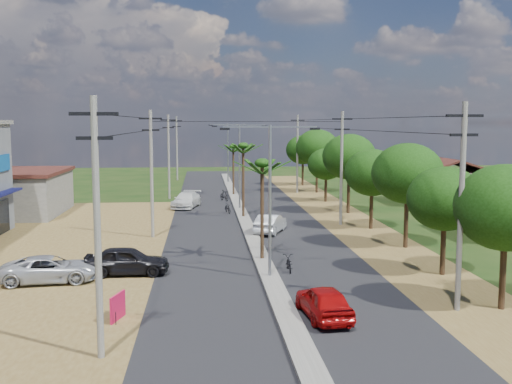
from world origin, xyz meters
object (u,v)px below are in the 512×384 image
(car_white_far, at_px, (186,200))
(car_parked_dark, at_px, (127,261))
(roadside_sign, at_px, (118,307))
(car_red_near, at_px, (324,303))
(car_silver_mid, at_px, (270,224))
(car_parked_silver, at_px, (50,270))
(moto_rider_east, at_px, (289,264))

(car_white_far, xyz_separation_m, car_parked_dark, (-2.50, -25.36, 0.03))
(car_white_far, distance_m, roadside_sign, 32.88)
(car_red_near, relative_size, roadside_sign, 3.05)
(car_silver_mid, distance_m, car_white_far, 15.38)
(car_parked_silver, bearing_deg, car_silver_mid, -51.33)
(car_red_near, bearing_deg, car_parked_dark, -47.31)
(car_red_near, bearing_deg, car_silver_mid, -95.72)
(car_white_far, xyz_separation_m, moto_rider_east, (6.20, -25.44, -0.29))
(car_white_far, bearing_deg, car_parked_silver, -89.83)
(car_red_near, distance_m, moto_rider_east, 7.91)
(car_red_near, xyz_separation_m, roadside_sign, (-8.49, 0.53, -0.13))
(car_parked_silver, relative_size, car_parked_dark, 1.08)
(moto_rider_east, bearing_deg, car_white_far, -75.06)
(car_red_near, height_order, moto_rider_east, car_red_near)
(car_red_near, xyz_separation_m, car_parked_dark, (-9.02, 7.99, 0.07))
(car_red_near, distance_m, car_parked_silver, 14.45)
(car_white_far, bearing_deg, car_red_near, -65.56)
(car_silver_mid, bearing_deg, car_white_far, -43.81)
(car_red_near, xyz_separation_m, car_silver_mid, (-0.02, 19.41, 0.01))
(car_white_far, height_order, moto_rider_east, car_white_far)
(car_parked_silver, distance_m, car_parked_dark, 3.91)
(car_red_near, distance_m, car_parked_dark, 12.05)
(car_parked_silver, bearing_deg, car_red_near, -124.14)
(car_red_near, relative_size, car_white_far, 0.81)
(car_silver_mid, height_order, car_parked_dark, car_parked_dark)
(car_white_far, height_order, car_parked_silver, car_white_far)
(car_white_far, relative_size, roadside_sign, 3.77)
(car_silver_mid, bearing_deg, roadside_sign, 87.02)
(car_silver_mid, xyz_separation_m, roadside_sign, (-8.47, -18.88, -0.14))
(car_parked_silver, distance_m, roadside_sign, 7.58)
(car_parked_dark, distance_m, roadside_sign, 7.48)
(car_parked_dark, bearing_deg, car_white_far, -4.43)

